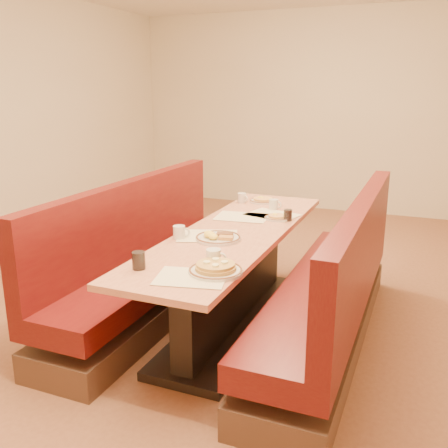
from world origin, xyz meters
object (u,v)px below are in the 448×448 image
at_px(coffee_mug_b, 180,232).
at_px(coffee_mug_c, 274,204).
at_px(pancake_plate, 216,269).
at_px(booth_right, 333,296).
at_px(soda_tumbler_mid, 288,215).
at_px(coffee_mug_a, 214,257).
at_px(diner_table, 234,279).
at_px(soda_tumbler_near, 139,260).
at_px(coffee_mug_d, 242,198).
at_px(booth_left, 149,267).
at_px(eggs_plate, 218,237).

relative_size(coffee_mug_b, coffee_mug_c, 1.02).
xyz_separation_m(pancake_plate, coffee_mug_b, (-0.49, 0.51, 0.02)).
distance_m(booth_right, soda_tumbler_mid, 0.75).
bearing_deg(coffee_mug_a, diner_table, 98.33).
xyz_separation_m(booth_right, soda_tumbler_near, (-0.95, -0.95, 0.44)).
distance_m(coffee_mug_a, soda_tumbler_near, 0.43).
height_order(coffee_mug_d, soda_tumbler_near, soda_tumbler_near).
xyz_separation_m(booth_left, eggs_plate, (0.71, -0.26, 0.41)).
distance_m(booth_left, soda_tumbler_mid, 1.18).
distance_m(coffee_mug_a, coffee_mug_d, 1.64).
bearing_deg(coffee_mug_a, soda_tumbler_near, -151.87).
xyz_separation_m(coffee_mug_c, coffee_mug_d, (-0.34, 0.14, -0.00)).
xyz_separation_m(diner_table, coffee_mug_c, (0.07, 0.73, 0.42)).
bearing_deg(booth_right, eggs_plate, -160.92).
relative_size(booth_right, soda_tumbler_near, 24.15).
bearing_deg(pancake_plate, soda_tumbler_near, -165.70).
distance_m(diner_table, eggs_plate, 0.47).
bearing_deg(pancake_plate, soda_tumbler_mid, 86.90).
bearing_deg(coffee_mug_a, eggs_plate, 107.33).
bearing_deg(coffee_mug_d, diner_table, -51.23).
bearing_deg(soda_tumbler_near, pancake_plate, 14.30).
distance_m(pancake_plate, eggs_plate, 0.62).
relative_size(diner_table, booth_right, 1.00).
bearing_deg(coffee_mug_a, coffee_mug_d, 101.25).
height_order(booth_left, coffee_mug_c, booth_left).
height_order(pancake_plate, soda_tumbler_mid, soda_tumbler_mid).
relative_size(eggs_plate, coffee_mug_a, 2.48).
bearing_deg(booth_right, soda_tumbler_mid, 137.59).
height_order(coffee_mug_b, soda_tumbler_near, soda_tumbler_near).
bearing_deg(booth_right, pancake_plate, -121.85).
bearing_deg(coffee_mug_c, coffee_mug_b, -103.65).
bearing_deg(coffee_mug_b, coffee_mug_a, -64.13).
xyz_separation_m(booth_left, coffee_mug_d, (0.46, 0.87, 0.43)).
relative_size(coffee_mug_c, soda_tumbler_near, 1.09).
xyz_separation_m(booth_left, soda_tumbler_mid, (1.01, 0.41, 0.43)).
xyz_separation_m(booth_right, pancake_plate, (-0.52, -0.84, 0.41)).
bearing_deg(eggs_plate, pancake_plate, -67.76).
relative_size(booth_right, soda_tumbler_mid, 28.14).
bearing_deg(coffee_mug_b, coffee_mug_d, 67.68).
distance_m(coffee_mug_c, soda_tumbler_near, 1.70).
relative_size(diner_table, eggs_plate, 8.06).
xyz_separation_m(coffee_mug_b, coffee_mug_c, (0.35, 1.06, -0.00)).
bearing_deg(coffee_mug_b, eggs_plate, -6.86).
bearing_deg(soda_tumbler_mid, coffee_mug_c, 123.47).
height_order(diner_table, booth_right, booth_right).
bearing_deg(soda_tumbler_mid, coffee_mug_b, -126.85).
relative_size(booth_left, pancake_plate, 8.13).
bearing_deg(coffee_mug_c, booth_left, -133.29).
relative_size(diner_table, pancake_plate, 8.13).
distance_m(pancake_plate, coffee_mug_a, 0.14).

